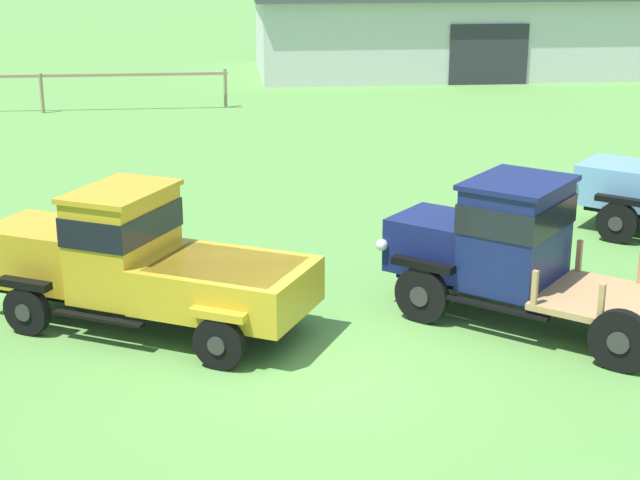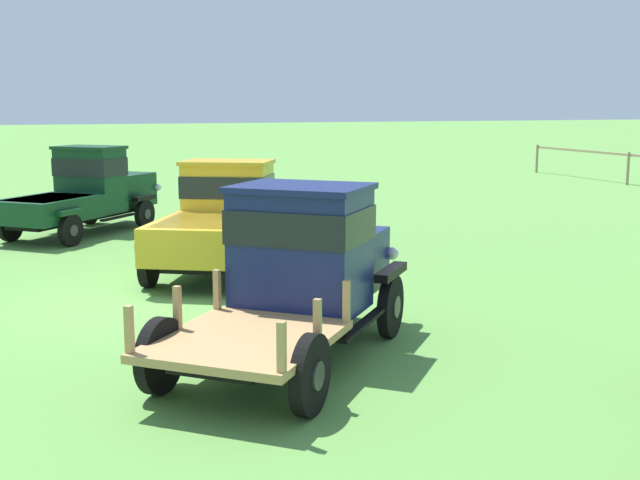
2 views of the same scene
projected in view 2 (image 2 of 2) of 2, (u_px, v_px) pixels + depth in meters
The scene contains 4 objects.
ground_plane at pixel (151, 305), 13.52m from camera, with size 240.00×240.00×0.00m, color #5B9342.
vintage_truck_foreground_near at pixel (86, 192), 20.84m from camera, with size 4.81×4.51×2.26m.
vintage_truck_second_in_line at pixel (225, 217), 16.35m from camera, with size 5.56×4.02×2.20m.
vintage_truck_midrow_center at pixel (305, 262), 10.91m from camera, with size 4.86×4.51×2.29m.
Camera 2 is at (13.33, -1.78, 3.36)m, focal length 45.00 mm.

